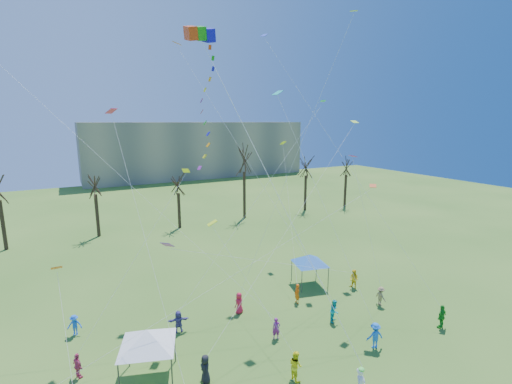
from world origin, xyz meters
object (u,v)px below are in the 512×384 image
distant_building (198,149)px  canopy_tent_blue (310,259)px  big_box_kite (211,110)px  canopy_tent_white (147,338)px

distant_building → canopy_tent_blue: (-13.68, -70.51, -4.95)m
big_box_kite → canopy_tent_blue: bearing=24.5°
big_box_kite → distant_building: bearing=71.6°
canopy_tent_blue → canopy_tent_white: bearing=-160.4°
canopy_tent_white → canopy_tent_blue: size_ratio=1.07×
big_box_kite → canopy_tent_blue: (11.60, 5.30, -13.38)m
big_box_kite → canopy_tent_white: 13.90m
distant_building → canopy_tent_white: 81.99m
big_box_kite → canopy_tent_white: (-4.50, -0.44, -13.14)m
distant_building → canopy_tent_blue: bearing=-101.0°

